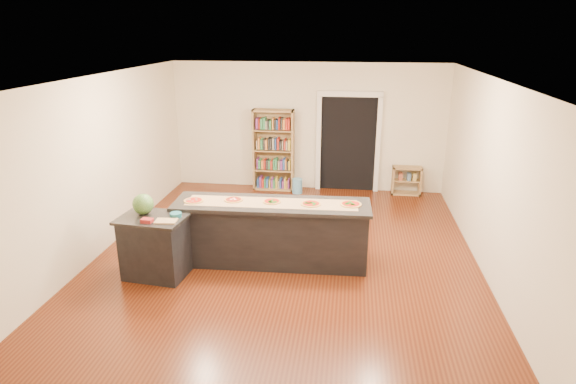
# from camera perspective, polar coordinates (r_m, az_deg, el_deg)

# --- Properties ---
(room) EXTENTS (6.00, 7.00, 2.80)m
(room) POSITION_cam_1_polar(r_m,az_deg,el_deg) (7.35, -0.21, 2.45)
(room) COLOR beige
(room) RESTS_ON ground
(doorway) EXTENTS (1.40, 0.09, 2.21)m
(doorway) POSITION_cam_1_polar(r_m,az_deg,el_deg) (10.69, 7.16, 6.43)
(doorway) COLOR black
(doorway) RESTS_ON room
(kitchen_island) EXTENTS (2.97, 0.80, 0.98)m
(kitchen_island) POSITION_cam_1_polar(r_m,az_deg,el_deg) (7.43, -1.92, -4.82)
(kitchen_island) COLOR black
(kitchen_island) RESTS_ON ground
(side_counter) EXTENTS (0.94, 0.69, 0.93)m
(side_counter) POSITION_cam_1_polar(r_m,az_deg,el_deg) (7.30, -15.47, -6.21)
(side_counter) COLOR black
(side_counter) RESTS_ON ground
(bookshelf) EXTENTS (0.90, 0.32, 1.81)m
(bookshelf) POSITION_cam_1_polar(r_m,az_deg,el_deg) (10.73, -1.73, 4.97)
(bookshelf) COLOR #A88551
(bookshelf) RESTS_ON ground
(low_shelf) EXTENTS (0.63, 0.27, 0.63)m
(low_shelf) POSITION_cam_1_polar(r_m,az_deg,el_deg) (10.85, 13.86, 1.34)
(low_shelf) COLOR #A88551
(low_shelf) RESTS_ON ground
(waste_bin) EXTENTS (0.23, 0.23, 0.33)m
(waste_bin) POSITION_cam_1_polar(r_m,az_deg,el_deg) (10.65, 1.10, 0.73)
(waste_bin) COLOR #5B9FCC
(waste_bin) RESTS_ON ground
(kraft_paper) EXTENTS (2.59, 0.55, 0.00)m
(kraft_paper) POSITION_cam_1_polar(r_m,az_deg,el_deg) (7.25, -1.96, -1.29)
(kraft_paper) COLOR tan
(kraft_paper) RESTS_ON kitchen_island
(watermelon) EXTENTS (0.30, 0.30, 0.30)m
(watermelon) POSITION_cam_1_polar(r_m,az_deg,el_deg) (7.22, -16.80, -1.38)
(watermelon) COLOR #144214
(watermelon) RESTS_ON side_counter
(cutting_board) EXTENTS (0.31, 0.22, 0.02)m
(cutting_board) POSITION_cam_1_polar(r_m,az_deg,el_deg) (6.89, -14.26, -3.36)
(cutting_board) COLOR tan
(cutting_board) RESTS_ON side_counter
(package_red) EXTENTS (0.16, 0.12, 0.05)m
(package_red) POSITION_cam_1_polar(r_m,az_deg,el_deg) (6.93, -16.37, -3.27)
(package_red) COLOR maroon
(package_red) RESTS_ON side_counter
(package_teal) EXTENTS (0.17, 0.17, 0.06)m
(package_teal) POSITION_cam_1_polar(r_m,az_deg,el_deg) (7.02, -13.16, -2.66)
(package_teal) COLOR #195966
(package_teal) RESTS_ON side_counter
(pizza_a) EXTENTS (0.29, 0.29, 0.02)m
(pizza_a) POSITION_cam_1_polar(r_m,az_deg,el_deg) (7.44, -11.11, -1.00)
(pizza_a) COLOR tan
(pizza_a) RESTS_ON kitchen_island
(pizza_b) EXTENTS (0.29, 0.29, 0.02)m
(pizza_b) POSITION_cam_1_polar(r_m,az_deg,el_deg) (7.39, -6.48, -0.91)
(pizza_b) COLOR tan
(pizza_b) RESTS_ON kitchen_island
(pizza_c) EXTENTS (0.28, 0.28, 0.02)m
(pizza_c) POSITION_cam_1_polar(r_m,az_deg,el_deg) (7.27, -1.93, -1.12)
(pizza_c) COLOR tan
(pizza_c) RESTS_ON kitchen_island
(pizza_d) EXTENTS (0.30, 0.30, 0.02)m
(pizza_d) POSITION_cam_1_polar(r_m,az_deg,el_deg) (7.18, 2.72, -1.40)
(pizza_d) COLOR tan
(pizza_d) RESTS_ON kitchen_island
(pizza_e) EXTENTS (0.30, 0.30, 0.02)m
(pizza_e) POSITION_cam_1_polar(r_m,az_deg,el_deg) (7.22, 7.45, -1.44)
(pizza_e) COLOR tan
(pizza_e) RESTS_ON kitchen_island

